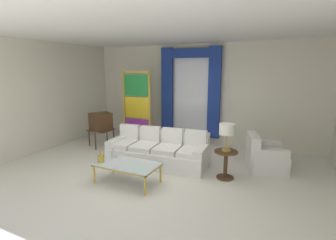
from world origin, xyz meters
TOP-DOWN VIEW (x-y plane):
  - ground_plane at (0.00, 0.00)m, footprint 16.00×16.00m
  - wall_rear at (0.00, 3.06)m, footprint 8.00×0.12m
  - wall_left at (-3.66, 0.60)m, footprint 0.12×7.00m
  - ceiling_slab at (0.00, 0.80)m, footprint 8.00×7.60m
  - curtained_window at (-0.27, 2.89)m, footprint 2.00×0.17m
  - couch_white_long at (-0.21, 0.70)m, footprint 2.41×1.12m
  - coffee_table at (-0.27, -0.54)m, footprint 1.25×0.69m
  - bottle_blue_decanter at (-0.78, -0.70)m, footprint 0.12×0.12m
  - bottle_crystal_tall at (-0.73, -0.38)m, footprint 0.10×0.10m
  - vintage_tv at (-2.40, 1.23)m, footprint 0.72×0.75m
  - armchair_white at (2.11, 1.39)m, footprint 1.01×1.00m
  - stained_glass_divider at (-1.65, 2.02)m, footprint 0.95×0.05m
  - peacock_figurine at (-1.26, 1.57)m, footprint 0.44×0.60m
  - round_side_table at (1.44, 0.54)m, footprint 0.48×0.48m
  - table_lamp_brass at (1.44, 0.54)m, footprint 0.32×0.32m

SIDE VIEW (x-z plane):
  - ground_plane at x=0.00m, z-range 0.00..0.00m
  - peacock_figurine at x=-1.26m, z-range -0.03..0.47m
  - armchair_white at x=2.11m, z-range -0.11..0.69m
  - couch_white_long at x=-0.21m, z-range -0.12..0.74m
  - round_side_table at x=1.44m, z-range 0.06..0.65m
  - coffee_table at x=-0.27m, z-range 0.17..0.58m
  - bottle_crystal_tall at x=-0.73m, z-range 0.38..0.60m
  - bottle_blue_decanter at x=-0.78m, z-range 0.37..0.61m
  - vintage_tv at x=-2.40m, z-range 0.06..1.40m
  - table_lamp_brass at x=1.44m, z-range 0.74..1.31m
  - stained_glass_divider at x=-1.65m, z-range -0.04..2.16m
  - wall_rear at x=0.00m, z-range 0.00..3.00m
  - wall_left at x=-3.66m, z-range 0.00..3.00m
  - curtained_window at x=-0.27m, z-range 0.39..3.09m
  - ceiling_slab at x=0.00m, z-range 3.00..3.04m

